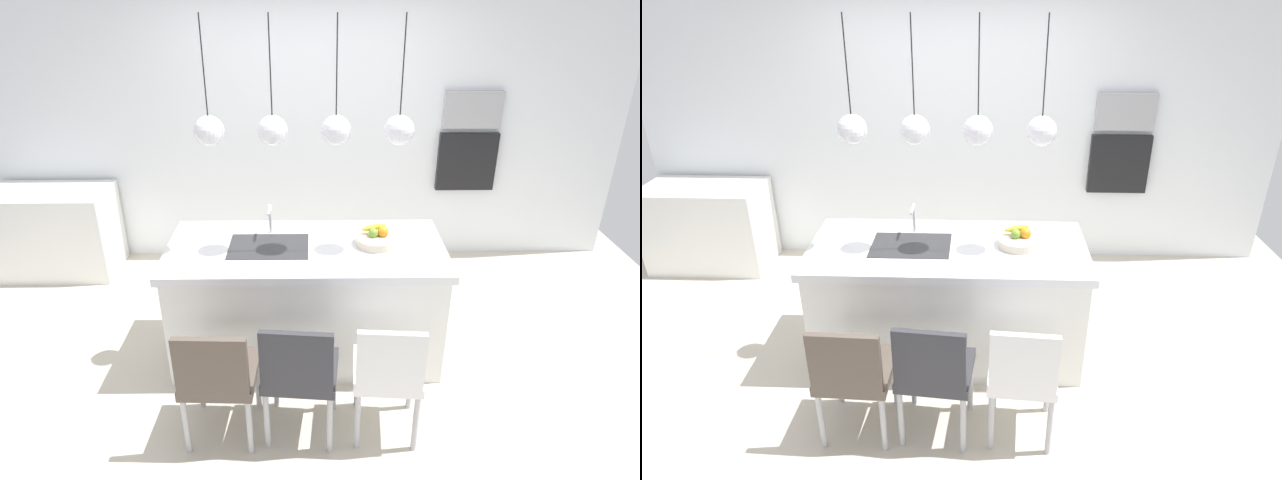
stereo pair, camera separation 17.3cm
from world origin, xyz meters
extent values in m
plane|color=beige|center=(0.00, 0.00, 0.00)|extent=(6.60, 6.60, 0.00)
cube|color=white|center=(0.00, 1.65, 1.30)|extent=(6.00, 0.10, 2.60)
cube|color=white|center=(0.00, 0.00, 0.41)|extent=(1.90, 0.83, 0.82)
cube|color=white|center=(0.00, 0.00, 0.85)|extent=(1.96, 0.89, 0.06)
cube|color=#2D2D30|center=(-0.26, 0.00, 0.88)|extent=(0.56, 0.40, 0.02)
cylinder|color=silver|center=(-0.26, 0.24, 0.99)|extent=(0.02, 0.02, 0.22)
cylinder|color=silver|center=(-0.26, 0.16, 1.09)|extent=(0.02, 0.16, 0.02)
cylinder|color=beige|center=(0.50, 0.03, 0.91)|extent=(0.30, 0.30, 0.06)
sphere|color=olive|center=(0.48, 0.03, 0.97)|extent=(0.07, 0.07, 0.07)
sphere|color=orange|center=(0.55, 0.04, 0.97)|extent=(0.08, 0.08, 0.08)
ellipsoid|color=yellow|center=(0.48, 0.08, 0.99)|extent=(0.19, 0.05, 0.08)
cube|color=white|center=(-2.40, 1.28, 0.41)|extent=(1.10, 0.60, 0.82)
cube|color=#9E9EA3|center=(1.53, 1.58, 1.49)|extent=(0.54, 0.08, 0.34)
cube|color=black|center=(1.53, 1.58, 0.99)|extent=(0.56, 0.08, 0.56)
cube|color=brown|center=(-0.51, -0.82, 0.44)|extent=(0.45, 0.46, 0.06)
cube|color=brown|center=(-0.52, -1.02, 0.66)|extent=(0.42, 0.06, 0.38)
cylinder|color=#B2B2B7|center=(-0.32, -0.63, 0.21)|extent=(0.04, 0.04, 0.41)
cylinder|color=#B2B2B7|center=(-0.69, -0.61, 0.21)|extent=(0.04, 0.04, 0.41)
cylinder|color=#B2B2B7|center=(-0.33, -1.02, 0.21)|extent=(0.04, 0.04, 0.41)
cylinder|color=#B2B2B7|center=(-0.71, -1.00, 0.21)|extent=(0.04, 0.04, 0.41)
cube|color=#333338|center=(-0.03, -0.82, 0.45)|extent=(0.48, 0.46, 0.06)
cube|color=#333338|center=(-0.05, -1.00, 0.68)|extent=(0.42, 0.08, 0.38)
cylinder|color=#B2B2B7|center=(0.18, -0.66, 0.21)|extent=(0.04, 0.04, 0.42)
cylinder|color=#B2B2B7|center=(-0.20, -0.62, 0.21)|extent=(0.04, 0.04, 0.42)
cylinder|color=#B2B2B7|center=(0.14, -1.01, 0.21)|extent=(0.04, 0.04, 0.42)
cylinder|color=#B2B2B7|center=(-0.23, -0.97, 0.21)|extent=(0.04, 0.04, 0.42)
cube|color=white|center=(0.50, -0.82, 0.45)|extent=(0.44, 0.45, 0.06)
cube|color=white|center=(0.48, -1.00, 0.67)|extent=(0.39, 0.07, 0.38)
cylinder|color=#B2B2B7|center=(0.68, -0.65, 0.21)|extent=(0.04, 0.04, 0.42)
cylinder|color=#B2B2B7|center=(0.34, -0.62, 0.21)|extent=(0.04, 0.04, 0.42)
cylinder|color=#B2B2B7|center=(0.65, -1.01, 0.21)|extent=(0.04, 0.04, 0.42)
cylinder|color=#B2B2B7|center=(0.31, -0.98, 0.21)|extent=(0.04, 0.04, 0.42)
sphere|color=silver|center=(-0.61, 0.00, 1.72)|extent=(0.19, 0.19, 0.19)
cylinder|color=black|center=(-0.61, 0.00, 2.11)|extent=(0.01, 0.01, 0.60)
sphere|color=silver|center=(-0.20, 0.00, 1.72)|extent=(0.19, 0.19, 0.19)
cylinder|color=black|center=(-0.20, 0.00, 2.11)|extent=(0.01, 0.01, 0.60)
sphere|color=silver|center=(0.20, 0.00, 1.72)|extent=(0.19, 0.19, 0.19)
cylinder|color=black|center=(0.20, 0.00, 2.11)|extent=(0.01, 0.01, 0.60)
sphere|color=silver|center=(0.61, 0.00, 1.72)|extent=(0.19, 0.19, 0.19)
cylinder|color=black|center=(0.61, 0.00, 2.11)|extent=(0.01, 0.01, 0.60)
camera|label=1|loc=(0.05, -3.40, 2.61)|focal=30.35mm
camera|label=2|loc=(0.22, -3.40, 2.61)|focal=30.35mm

